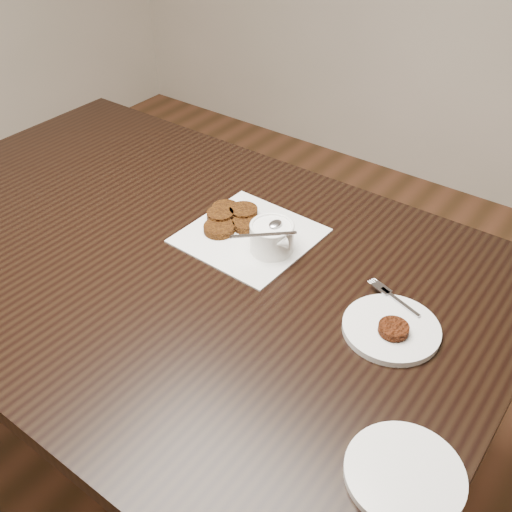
{
  "coord_description": "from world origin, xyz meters",
  "views": [
    {
      "loc": [
        0.73,
        -0.6,
        1.52
      ],
      "look_at": [
        0.17,
        0.15,
        0.8
      ],
      "focal_mm": 41.32,
      "sensor_mm": 36.0,
      "label": 1
    }
  ],
  "objects_px": {
    "table": "(178,364)",
    "plate_with_patty": "(392,326)",
    "napkin": "(250,236)",
    "plate_empty": "(405,474)",
    "sauce_ramekin": "(272,225)"
  },
  "relations": [
    {
      "from": "napkin",
      "to": "plate_empty",
      "type": "xyz_separation_m",
      "value": [
        0.54,
        -0.34,
        0.0
      ]
    },
    {
      "from": "sauce_ramekin",
      "to": "plate_with_patty",
      "type": "height_order",
      "value": "sauce_ramekin"
    },
    {
      "from": "plate_with_patty",
      "to": "plate_empty",
      "type": "bearing_deg",
      "value": -60.04
    },
    {
      "from": "plate_empty",
      "to": "plate_with_patty",
      "type": "bearing_deg",
      "value": 119.96
    },
    {
      "from": "napkin",
      "to": "plate_with_patty",
      "type": "xyz_separation_m",
      "value": [
        0.39,
        -0.08,
        0.01
      ]
    },
    {
      "from": "napkin",
      "to": "sauce_ramekin",
      "type": "distance_m",
      "value": 0.1
    },
    {
      "from": "table",
      "to": "sauce_ramekin",
      "type": "height_order",
      "value": "sauce_ramekin"
    },
    {
      "from": "napkin",
      "to": "plate_empty",
      "type": "relative_size",
      "value": 1.54
    },
    {
      "from": "napkin",
      "to": "plate_empty",
      "type": "height_order",
      "value": "plate_empty"
    },
    {
      "from": "plate_empty",
      "to": "table",
      "type": "bearing_deg",
      "value": 163.49
    },
    {
      "from": "table",
      "to": "napkin",
      "type": "relative_size",
      "value": 5.51
    },
    {
      "from": "napkin",
      "to": "plate_with_patty",
      "type": "relative_size",
      "value": 1.5
    },
    {
      "from": "napkin",
      "to": "sauce_ramekin",
      "type": "relative_size",
      "value": 2.06
    },
    {
      "from": "sauce_ramekin",
      "to": "plate_empty",
      "type": "bearing_deg",
      "value": -34.96
    },
    {
      "from": "table",
      "to": "plate_with_patty",
      "type": "relative_size",
      "value": 8.27
    }
  ]
}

